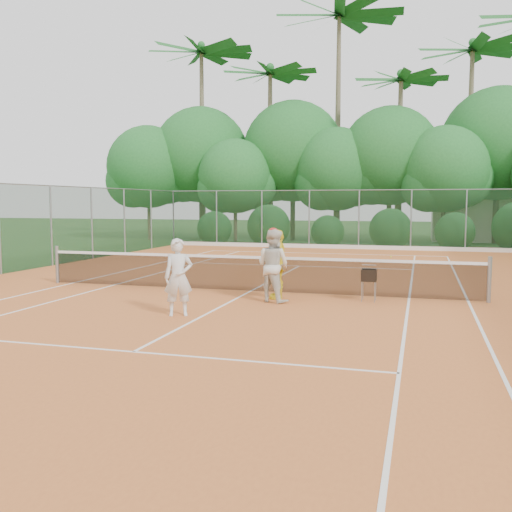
{
  "coord_description": "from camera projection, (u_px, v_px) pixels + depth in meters",
  "views": [
    {
      "loc": [
        4.35,
        -14.39,
        2.39
      ],
      "look_at": [
        0.52,
        -1.2,
        1.1
      ],
      "focal_mm": 40.0,
      "sensor_mm": 36.0,
      "label": 1
    }
  ],
  "objects": [
    {
      "name": "tennis_net",
      "position": [
        250.0,
        273.0,
        15.14
      ],
      "size": [
        11.97,
        0.1,
        1.1
      ],
      "color": "gray",
      "rests_on": "clay_court"
    },
    {
      "name": "court_markings",
      "position": [
        250.0,
        292.0,
        15.19
      ],
      "size": [
        11.03,
        23.83,
        0.01
      ],
      "color": "white",
      "rests_on": "clay_court"
    },
    {
      "name": "clay_court",
      "position": [
        250.0,
        292.0,
        15.19
      ],
      "size": [
        18.0,
        36.0,
        0.02
      ],
      "primitive_type": "cube",
      "color": "#C8692E",
      "rests_on": "ground"
    },
    {
      "name": "tropical_treeline",
      "position": [
        372.0,
        156.0,
        33.65
      ],
      "size": [
        32.1,
        8.49,
        15.03
      ],
      "color": "brown",
      "rests_on": "ground"
    },
    {
      "name": "stray_ball_a",
      "position": [
        289.0,
        258.0,
        24.15
      ],
      "size": [
        0.07,
        0.07,
        0.07
      ],
      "primitive_type": "sphere",
      "color": "#CCE635",
      "rests_on": "clay_court"
    },
    {
      "name": "ball_hopper",
      "position": [
        369.0,
        276.0,
        13.67
      ],
      "size": [
        0.34,
        0.34,
        0.78
      ],
      "rotation": [
        0.0,
        0.0,
        -0.42
      ],
      "color": "gray",
      "rests_on": "clay_court"
    },
    {
      "name": "club_building",
      "position": [
        499.0,
        217.0,
        35.5
      ],
      "size": [
        8.0,
        5.0,
        3.0
      ],
      "primitive_type": "cube",
      "color": "beige",
      "rests_on": "ground"
    },
    {
      "name": "player_center_grp",
      "position": [
        273.0,
        265.0,
        13.59
      ],
      "size": [
        1.03,
        0.93,
        1.78
      ],
      "color": "beige",
      "rests_on": "clay_court"
    },
    {
      "name": "fence_back",
      "position": [
        334.0,
        219.0,
        29.39
      ],
      "size": [
        18.07,
        0.07,
        3.0
      ],
      "color": "#19381E",
      "rests_on": "clay_court"
    },
    {
      "name": "stray_ball_b",
      "position": [
        391.0,
        257.0,
        24.64
      ],
      "size": [
        0.07,
        0.07,
        0.07
      ],
      "primitive_type": "sphere",
      "color": "#BDE134",
      "rests_on": "clay_court"
    },
    {
      "name": "stray_ball_c",
      "position": [
        394.0,
        261.0,
        22.73
      ],
      "size": [
        0.07,
        0.07,
        0.07
      ],
      "primitive_type": "sphere",
      "color": "#BACF30",
      "rests_on": "clay_court"
    },
    {
      "name": "player_white",
      "position": [
        178.0,
        277.0,
        11.93
      ],
      "size": [
        0.7,
        0.6,
        1.63
      ],
      "primitive_type": "imported",
      "rotation": [
        0.0,
        0.0,
        0.42
      ],
      "color": "silver",
      "rests_on": "clay_court"
    },
    {
      "name": "player_yellow",
      "position": [
        278.0,
        264.0,
        14.05
      ],
      "size": [
        0.59,
        1.06,
        1.71
      ],
      "primitive_type": "imported",
      "rotation": [
        0.0,
        0.0,
        -1.4
      ],
      "color": "yellow",
      "rests_on": "clay_court"
    },
    {
      "name": "ground",
      "position": [
        250.0,
        292.0,
        15.19
      ],
      "size": [
        120.0,
        120.0,
        0.0
      ],
      "primitive_type": "plane",
      "color": "#214518",
      "rests_on": "ground"
    }
  ]
}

